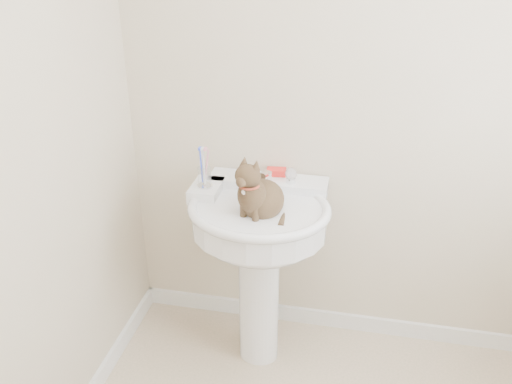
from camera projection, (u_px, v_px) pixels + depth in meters
The scene contains 7 objects.
wall_back at pixel (365, 101), 2.34m from camera, with size 2.20×0.00×2.50m, color #C4B397, non-canonical shape.
baseboard_back at pixel (345, 321), 2.87m from camera, with size 2.20×0.02×0.09m, color white.
pedestal_sink at pixel (259, 236), 2.41m from camera, with size 0.64×0.63×0.88m.
faucet at pixel (266, 174), 2.44m from camera, with size 0.28×0.12×0.14m.
soap_bar at pixel (276, 172), 2.53m from camera, with size 0.09×0.06×0.03m, color red.
toothbrush_cup at pixel (204, 177), 2.40m from camera, with size 0.07×0.07×0.19m.
cat at pixel (260, 197), 2.26m from camera, with size 0.21×0.26×0.38m.
Camera 1 is at (-0.00, -1.22, 1.95)m, focal length 38.00 mm.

